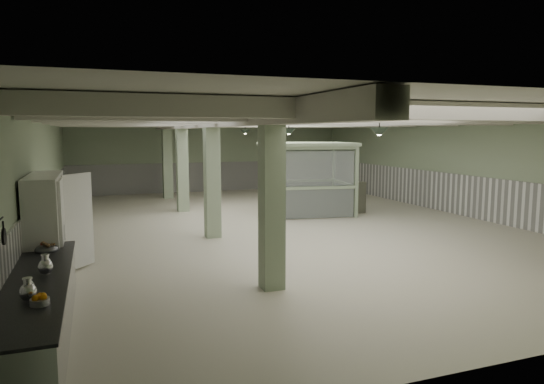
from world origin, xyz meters
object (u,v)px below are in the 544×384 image
object	(u,v)px
walkin_cooler	(48,229)
guard_booth	(306,166)
prep_counter	(39,308)
filing_cabinet	(358,197)

from	to	relation	value
walkin_cooler	guard_booth	world-z (taller)	guard_booth
prep_counter	guard_booth	distance (m)	12.29
prep_counter	guard_booth	bearing A→B (deg)	47.04
guard_booth	walkin_cooler	bearing A→B (deg)	-135.45
walkin_cooler	guard_booth	size ratio (longest dim) A/B	0.64
prep_counter	filing_cabinet	xyz separation A→B (m)	(10.24, 8.38, 0.13)
filing_cabinet	walkin_cooler	bearing A→B (deg)	-160.64
walkin_cooler	filing_cabinet	bearing A→B (deg)	27.51
prep_counter	walkin_cooler	xyz separation A→B (m)	(-0.08, 3.00, 0.64)
walkin_cooler	filing_cabinet	xyz separation A→B (m)	(10.33, 5.38, -0.51)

